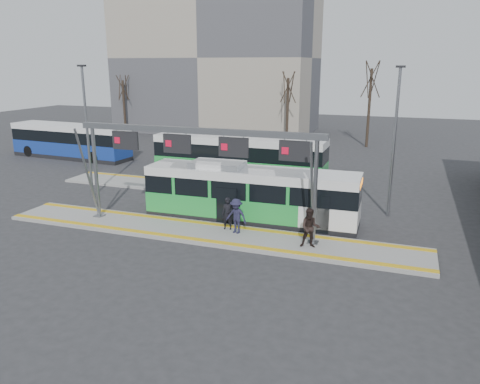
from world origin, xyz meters
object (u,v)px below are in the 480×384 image
object	(u,v)px
passenger_a	(228,214)
passenger_c	(236,216)
hero_bus	(250,195)
passenger_b	(310,228)
gantry	(198,149)

from	to	relation	value
passenger_a	passenger_c	xyz separation A→B (m)	(0.60, -0.37, 0.05)
passenger_a	passenger_c	bearing A→B (deg)	-43.34
hero_bus	passenger_b	distance (m)	5.04
gantry	passenger_a	world-z (taller)	gantry
gantry	passenger_c	xyz separation A→B (m)	(1.96, 0.11, -3.26)
gantry	hero_bus	distance (m)	4.27
passenger_b	passenger_c	size ratio (longest dim) A/B	1.05
gantry	passenger_b	size ratio (longest dim) A/B	6.97
passenger_c	hero_bus	bearing A→B (deg)	102.89
passenger_c	passenger_b	bearing A→B (deg)	1.23
passenger_c	passenger_a	bearing A→B (deg)	158.45
passenger_b	passenger_a	bearing A→B (deg)	155.00
hero_bus	passenger_a	world-z (taller)	hero_bus
passenger_c	gantry	bearing A→B (deg)	-166.38
gantry	passenger_b	world-z (taller)	gantry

